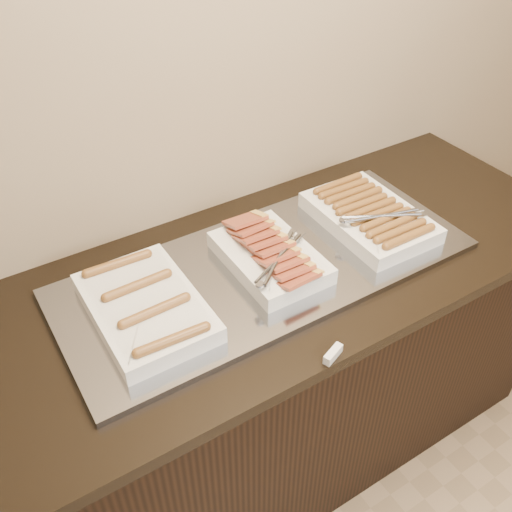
{
  "coord_description": "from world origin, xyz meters",
  "views": [
    {
      "loc": [
        -0.69,
        1.09,
        1.98
      ],
      "look_at": [
        -0.04,
        2.13,
        0.97
      ],
      "focal_mm": 40.0,
      "sensor_mm": 36.0,
      "label": 1
    }
  ],
  "objects_px": {
    "warming_tray": "(267,268)",
    "dish_center": "(270,256)",
    "counter": "(265,371)",
    "dish_left": "(145,307)",
    "dish_right": "(370,216)"
  },
  "relations": [
    {
      "from": "counter",
      "to": "dish_center",
      "type": "bearing_deg",
      "value": -24.75
    },
    {
      "from": "dish_left",
      "to": "dish_right",
      "type": "height_order",
      "value": "dish_right"
    },
    {
      "from": "warming_tray",
      "to": "dish_center",
      "type": "xyz_separation_m",
      "value": [
        0.01,
        -0.0,
        0.04
      ]
    },
    {
      "from": "counter",
      "to": "dish_left",
      "type": "distance_m",
      "value": 0.62
    },
    {
      "from": "counter",
      "to": "dish_left",
      "type": "bearing_deg",
      "value": 180.0
    },
    {
      "from": "dish_left",
      "to": "dish_center",
      "type": "distance_m",
      "value": 0.38
    },
    {
      "from": "dish_right",
      "to": "warming_tray",
      "type": "bearing_deg",
      "value": -179.44
    },
    {
      "from": "warming_tray",
      "to": "dish_right",
      "type": "relative_size",
      "value": 3.01
    },
    {
      "from": "warming_tray",
      "to": "dish_right",
      "type": "bearing_deg",
      "value": -0.48
    },
    {
      "from": "counter",
      "to": "dish_center",
      "type": "relative_size",
      "value": 5.71
    },
    {
      "from": "warming_tray",
      "to": "dish_center",
      "type": "bearing_deg",
      "value": -29.32
    },
    {
      "from": "dish_left",
      "to": "dish_center",
      "type": "relative_size",
      "value": 1.09
    },
    {
      "from": "dish_left",
      "to": "dish_center",
      "type": "xyz_separation_m",
      "value": [
        0.38,
        -0.0,
        0.01
      ]
    },
    {
      "from": "dish_left",
      "to": "dish_center",
      "type": "height_order",
      "value": "dish_center"
    },
    {
      "from": "warming_tray",
      "to": "dish_left",
      "type": "height_order",
      "value": "dish_left"
    }
  ]
}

